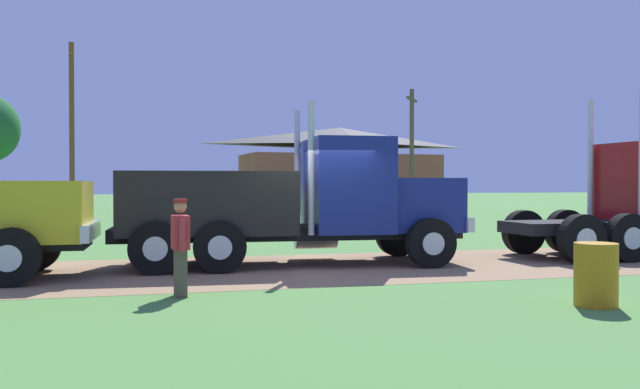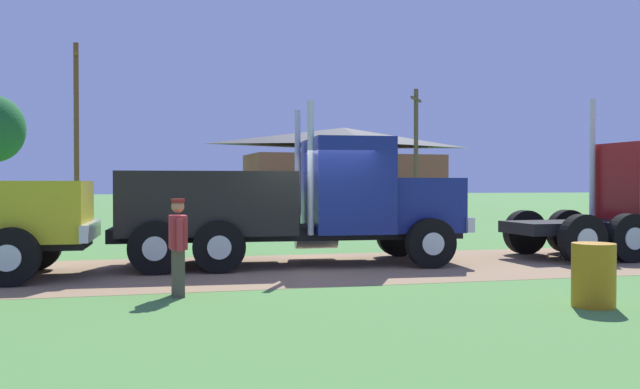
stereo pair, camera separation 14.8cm
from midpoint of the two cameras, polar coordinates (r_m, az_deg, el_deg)
The scene contains 8 objects.
ground_plane at distance 14.32m, azimuth -1.05°, elevation -6.29°, with size 200.00×200.00×0.00m, color #4E833B.
dirt_track at distance 14.32m, azimuth -1.05°, elevation -6.28°, with size 120.00×5.30×0.01m, color #927452.
truck_foreground_white at distance 14.87m, azimuth -2.72°, elevation -0.82°, with size 7.84×3.07×3.54m.
visitor_standing_near at distance 10.92m, azimuth -12.21°, elevation -4.15°, with size 0.29×0.64×1.56m.
steel_barrel at distance 10.65m, azimuth 22.10°, elevation -6.35°, with size 0.62×0.62×0.93m, color #B27214.
shed_building at distance 45.08m, azimuth 1.58°, elevation 2.08°, with size 13.68×6.58×5.56m.
utility_pole_near at distance 36.18m, azimuth -20.52°, elevation 5.52°, with size 0.35×2.20×8.92m.
utility_pole_far at distance 39.69m, azimuth 7.73°, elevation 4.00°, with size 1.38×1.88×7.33m.
Camera 1 is at (-3.35, -13.81, 1.81)m, focal length 37.52 mm.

